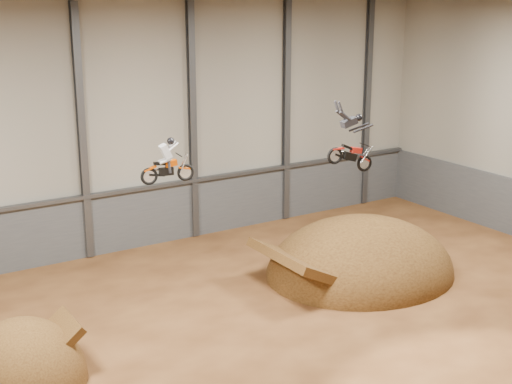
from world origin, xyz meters
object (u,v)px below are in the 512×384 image
landing_ramp (360,273)px  fmx_rider_a (167,159)px  takeoff_ramp (25,379)px  fmx_rider_b (348,138)px

landing_ramp → fmx_rider_a: 13.62m
takeoff_ramp → fmx_rider_b: size_ratio=1.72×
takeoff_ramp → fmx_rider_b: fmx_rider_b is taller
takeoff_ramp → landing_ramp: landing_ramp is taller
fmx_rider_a → landing_ramp: bearing=10.2°
fmx_rider_b → landing_ramp: bearing=46.9°
landing_ramp → fmx_rider_a: fmx_rider_a is taller
fmx_rider_a → fmx_rider_b: fmx_rider_b is taller
landing_ramp → fmx_rider_a: bearing=-177.4°
landing_ramp → fmx_rider_a: size_ratio=4.50×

